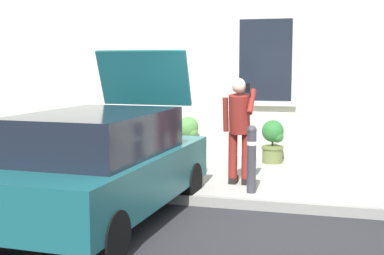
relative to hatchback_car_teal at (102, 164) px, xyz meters
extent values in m
plane|color=#232326|center=(1.84, 0.22, -0.80)|extent=(80.00, 80.00, 0.00)
cube|color=#99968E|center=(1.84, 3.02, -0.72)|extent=(24.00, 3.60, 0.15)
cube|color=gray|center=(1.84, 1.16, -0.72)|extent=(24.00, 0.12, 0.15)
cube|color=#BCB7A8|center=(1.84, 4.80, -0.25)|extent=(24.00, 0.08, 1.10)
cube|color=black|center=(1.48, 4.79, 1.40)|extent=(1.10, 0.06, 1.70)
cube|color=#BCB7A8|center=(1.48, 4.76, 0.50)|extent=(1.30, 0.12, 0.10)
cube|color=#165156|center=(0.00, 0.02, -0.18)|extent=(1.86, 4.05, 0.64)
cube|color=black|center=(0.00, -0.13, 0.42)|extent=(1.60, 2.44, 0.56)
cube|color=black|center=(0.06, 2.03, -0.40)|extent=(1.66, 0.15, 0.20)
cube|color=yellow|center=(0.06, 2.03, -0.22)|extent=(0.52, 0.03, 0.12)
cube|color=#B21414|center=(-0.70, 2.05, 0.04)|extent=(0.16, 0.04, 0.18)
cube|color=#B21414|center=(0.81, 2.01, 0.04)|extent=(0.16, 0.04, 0.18)
cube|color=#165156|center=(0.04, 1.47, 1.10)|extent=(1.50, 0.40, 0.87)
cylinder|color=black|center=(0.76, -1.40, -0.50)|extent=(0.22, 0.61, 0.60)
cylinder|color=black|center=(-0.76, 1.44, -0.50)|extent=(0.22, 0.61, 0.60)
cylinder|color=black|center=(0.83, 1.40, -0.50)|extent=(0.22, 0.61, 0.60)
cylinder|color=#333338|center=(1.75, 1.57, -0.17)|extent=(0.14, 0.14, 0.95)
sphere|color=#333338|center=(1.75, 1.57, 0.32)|extent=(0.15, 0.15, 0.15)
cylinder|color=silver|center=(1.75, 1.57, 0.12)|extent=(0.15, 0.15, 0.06)
cylinder|color=#333338|center=(-1.87, 1.57, -0.17)|extent=(0.14, 0.14, 0.95)
sphere|color=#333338|center=(-1.87, 1.57, 0.32)|extent=(0.15, 0.15, 0.15)
cylinder|color=silver|center=(-1.87, 1.57, 0.12)|extent=(0.15, 0.15, 0.06)
cylinder|color=maroon|center=(1.35, 2.12, -0.20)|extent=(0.15, 0.15, 0.82)
cube|color=black|center=(1.35, 2.18, -0.60)|extent=(0.12, 0.28, 0.10)
cylinder|color=maroon|center=(1.57, 2.12, -0.20)|extent=(0.15, 0.15, 0.82)
cube|color=black|center=(1.57, 2.18, -0.60)|extent=(0.12, 0.28, 0.10)
cylinder|color=maroon|center=(1.46, 2.07, 0.52)|extent=(0.34, 0.43, 0.66)
sphere|color=tan|center=(1.46, 2.01, 0.96)|extent=(0.22, 0.22, 0.22)
sphere|color=silver|center=(1.46, 2.01, 0.99)|extent=(0.21, 0.21, 0.21)
cylinder|color=maroon|center=(1.24, 2.03, 0.50)|extent=(0.09, 0.17, 0.57)
cylinder|color=maroon|center=(1.66, 2.03, 0.72)|extent=(0.09, 0.43, 0.41)
cube|color=black|center=(1.61, 1.99, 0.94)|extent=(0.07, 0.02, 0.15)
cylinder|color=#B25B38|center=(-3.73, 4.15, -0.48)|extent=(0.40, 0.40, 0.34)
cylinder|color=#B25B38|center=(-3.73, 4.15, -0.34)|extent=(0.44, 0.44, 0.05)
cylinder|color=#47331E|center=(-3.73, 4.15, -0.19)|extent=(0.04, 0.04, 0.24)
sphere|color=#4C843D|center=(-3.73, 4.15, -0.01)|extent=(0.44, 0.44, 0.44)
sphere|color=#4C843D|center=(-3.63, 4.10, -0.11)|extent=(0.24, 0.24, 0.24)
cylinder|color=#2D2D30|center=(-1.91, 4.22, -0.48)|extent=(0.40, 0.40, 0.34)
cylinder|color=#2D2D30|center=(-1.91, 4.22, -0.34)|extent=(0.44, 0.44, 0.05)
cylinder|color=#47331E|center=(-1.91, 4.22, -0.19)|extent=(0.04, 0.04, 0.24)
sphere|color=#387F33|center=(-1.91, 4.22, -0.01)|extent=(0.44, 0.44, 0.44)
sphere|color=#387F33|center=(-1.81, 4.17, -0.11)|extent=(0.24, 0.24, 0.24)
cylinder|color=beige|center=(-0.08, 4.39, -0.48)|extent=(0.40, 0.40, 0.34)
cylinder|color=beige|center=(-0.08, 4.39, -0.34)|extent=(0.44, 0.44, 0.05)
cylinder|color=#47331E|center=(-0.08, 4.39, -0.19)|extent=(0.04, 0.04, 0.24)
sphere|color=#4C843D|center=(-0.08, 4.39, -0.01)|extent=(0.44, 0.44, 0.44)
sphere|color=#4C843D|center=(0.02, 4.34, -0.11)|extent=(0.24, 0.24, 0.24)
cylinder|color=#606B38|center=(1.74, 4.18, -0.48)|extent=(0.40, 0.40, 0.34)
cylinder|color=#606B38|center=(1.74, 4.18, -0.34)|extent=(0.44, 0.44, 0.05)
cylinder|color=#47331E|center=(1.74, 4.18, -0.19)|extent=(0.04, 0.04, 0.24)
sphere|color=#286B2D|center=(1.74, 4.18, -0.01)|extent=(0.44, 0.44, 0.44)
sphere|color=#286B2D|center=(1.84, 4.13, -0.11)|extent=(0.24, 0.24, 0.24)
camera|label=1|loc=(3.06, -6.39, 1.32)|focal=49.80mm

